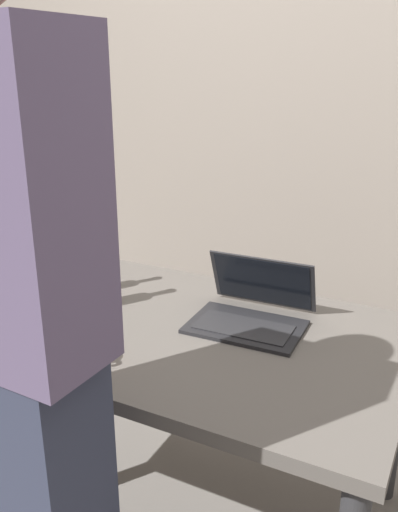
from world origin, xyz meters
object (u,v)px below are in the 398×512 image
beer_bottle_dark (97,276)px  coffee_mug (82,350)px  laptop (252,310)px  beer_bottle_amber (51,269)px  person_figure (12,367)px  beer_bottle_brown (85,263)px

beer_bottle_dark → coffee_mug: bearing=-59.2°
laptop → beer_bottle_amber: beer_bottle_amber is taller
beer_bottle_amber → person_figure: (0.50, -0.66, 0.10)m
coffee_mug → laptop: bearing=55.3°
beer_bottle_amber → laptop: bearing=13.2°
beer_bottle_brown → beer_bottle_dark: size_ratio=1.02×
laptop → beer_bottle_amber: bearing=-166.8°
laptop → person_figure: size_ratio=0.20×
laptop → coffee_mug: size_ratio=3.37×
person_figure → coffee_mug: bearing=109.2°
person_figure → coffee_mug: person_figure is taller
laptop → beer_bottle_dark: size_ratio=1.23×
beer_bottle_dark → laptop: bearing=13.9°
laptop → beer_bottle_brown: (-0.63, -0.05, 0.07)m
laptop → person_figure: (-0.20, -0.82, 0.17)m
beer_bottle_dark → beer_bottle_amber: bearing=-169.0°
coffee_mug → beer_bottle_brown: bearing=126.8°
laptop → person_figure: person_figure is taller
person_figure → coffee_mug: (-0.13, 0.36, -0.17)m
beer_bottle_amber → coffee_mug: beer_bottle_amber is taller
coffee_mug → beer_bottle_amber: bearing=141.0°
beer_bottle_brown → person_figure: size_ratio=0.17×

